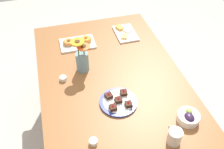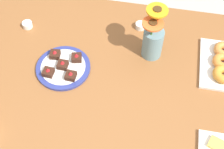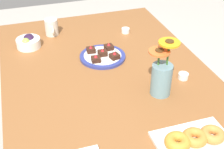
{
  "view_description": "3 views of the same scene",
  "coord_description": "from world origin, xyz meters",
  "px_view_note": "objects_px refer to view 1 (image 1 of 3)",
  "views": [
    {
      "loc": [
        -1.21,
        0.33,
        1.96
      ],
      "look_at": [
        0.0,
        0.0,
        0.78
      ],
      "focal_mm": 40.0,
      "sensor_mm": 36.0,
      "label": 1
    },
    {
      "loc": [
        0.14,
        -0.75,
        1.86
      ],
      "look_at": [
        0.0,
        0.0,
        0.78
      ],
      "focal_mm": 50.0,
      "sensor_mm": 36.0,
      "label": 2
    },
    {
      "loc": [
        1.14,
        -0.36,
        1.59
      ],
      "look_at": [
        0.0,
        0.0,
        0.78
      ],
      "focal_mm": 50.0,
      "sensor_mm": 36.0,
      "label": 3
    }
  ],
  "objects_px": {
    "grape_bowl": "(188,117)",
    "dessert_plate": "(118,102)",
    "croissant_platter": "(78,42)",
    "dining_table": "(112,87)",
    "cheese_platter": "(125,33)",
    "coffee_mug": "(174,136)",
    "jam_cup_honey": "(63,78)",
    "jam_cup_berry": "(93,142)",
    "flower_vase": "(82,60)"
  },
  "relations": [
    {
      "from": "cheese_platter",
      "to": "jam_cup_berry",
      "type": "xyz_separation_m",
      "value": [
        -0.97,
        0.49,
        0.01
      ]
    },
    {
      "from": "croissant_platter",
      "to": "dessert_plate",
      "type": "bearing_deg",
      "value": -168.32
    },
    {
      "from": "croissant_platter",
      "to": "dining_table",
      "type": "bearing_deg",
      "value": -160.86
    },
    {
      "from": "dining_table",
      "to": "coffee_mug",
      "type": "height_order",
      "value": "coffee_mug"
    },
    {
      "from": "jam_cup_berry",
      "to": "flower_vase",
      "type": "xyz_separation_m",
      "value": [
        0.61,
        -0.06,
        0.08
      ]
    },
    {
      "from": "dining_table",
      "to": "flower_vase",
      "type": "height_order",
      "value": "flower_vase"
    },
    {
      "from": "croissant_platter",
      "to": "jam_cup_honey",
      "type": "height_order",
      "value": "croissant_platter"
    },
    {
      "from": "croissant_platter",
      "to": "jam_cup_honey",
      "type": "distance_m",
      "value": 0.42
    },
    {
      "from": "dining_table",
      "to": "dessert_plate",
      "type": "bearing_deg",
      "value": 175.07
    },
    {
      "from": "cheese_platter",
      "to": "flower_vase",
      "type": "relative_size",
      "value": 1.01
    },
    {
      "from": "cheese_platter",
      "to": "jam_cup_honey",
      "type": "relative_size",
      "value": 5.42
    },
    {
      "from": "cheese_platter",
      "to": "croissant_platter",
      "type": "xyz_separation_m",
      "value": [
        -0.04,
        0.42,
        0.01
      ]
    },
    {
      "from": "dining_table",
      "to": "coffee_mug",
      "type": "xyz_separation_m",
      "value": [
        -0.57,
        -0.19,
        0.14
      ]
    },
    {
      "from": "jam_cup_honey",
      "to": "dessert_plate",
      "type": "height_order",
      "value": "dessert_plate"
    },
    {
      "from": "flower_vase",
      "to": "coffee_mug",
      "type": "bearing_deg",
      "value": -152.83
    },
    {
      "from": "cheese_platter",
      "to": "coffee_mug",
      "type": "bearing_deg",
      "value": 176.65
    },
    {
      "from": "cheese_platter",
      "to": "dining_table",
      "type": "bearing_deg",
      "value": 153.26
    },
    {
      "from": "croissant_platter",
      "to": "dessert_plate",
      "type": "xyz_separation_m",
      "value": [
        -0.69,
        -0.14,
        -0.01
      ]
    },
    {
      "from": "cheese_platter",
      "to": "croissant_platter",
      "type": "bearing_deg",
      "value": 95.67
    },
    {
      "from": "grape_bowl",
      "to": "croissant_platter",
      "type": "distance_m",
      "value": 1.06
    },
    {
      "from": "coffee_mug",
      "to": "cheese_platter",
      "type": "distance_m",
      "value": 1.08
    },
    {
      "from": "dining_table",
      "to": "jam_cup_honey",
      "type": "bearing_deg",
      "value": 76.58
    },
    {
      "from": "dining_table",
      "to": "dessert_plate",
      "type": "height_order",
      "value": "dessert_plate"
    },
    {
      "from": "grape_bowl",
      "to": "cheese_platter",
      "type": "relative_size",
      "value": 0.51
    },
    {
      "from": "coffee_mug",
      "to": "grape_bowl",
      "type": "relative_size",
      "value": 0.84
    },
    {
      "from": "grape_bowl",
      "to": "flower_vase",
      "type": "relative_size",
      "value": 0.51
    },
    {
      "from": "dessert_plate",
      "to": "flower_vase",
      "type": "bearing_deg",
      "value": 23.01
    },
    {
      "from": "flower_vase",
      "to": "cheese_platter",
      "type": "bearing_deg",
      "value": -50.29
    },
    {
      "from": "jam_cup_berry",
      "to": "dessert_plate",
      "type": "xyz_separation_m",
      "value": [
        0.24,
        -0.22,
        -0.0
      ]
    },
    {
      "from": "jam_cup_honey",
      "to": "flower_vase",
      "type": "bearing_deg",
      "value": -65.52
    },
    {
      "from": "grape_bowl",
      "to": "croissant_platter",
      "type": "bearing_deg",
      "value": 28.35
    },
    {
      "from": "coffee_mug",
      "to": "jam_cup_berry",
      "type": "xyz_separation_m",
      "value": [
        0.11,
        0.43,
        -0.03
      ]
    },
    {
      "from": "coffee_mug",
      "to": "croissant_platter",
      "type": "bearing_deg",
      "value": 18.85
    },
    {
      "from": "coffee_mug",
      "to": "jam_cup_berry",
      "type": "bearing_deg",
      "value": 75.9
    },
    {
      "from": "dining_table",
      "to": "jam_cup_berry",
      "type": "relative_size",
      "value": 33.33
    },
    {
      "from": "jam_cup_honey",
      "to": "dining_table",
      "type": "bearing_deg",
      "value": -103.42
    },
    {
      "from": "cheese_platter",
      "to": "flower_vase",
      "type": "xyz_separation_m",
      "value": [
        -0.36,
        0.43,
        0.08
      ]
    },
    {
      "from": "croissant_platter",
      "to": "flower_vase",
      "type": "relative_size",
      "value": 1.08
    },
    {
      "from": "jam_cup_honey",
      "to": "cheese_platter",
      "type": "bearing_deg",
      "value": -53.77
    },
    {
      "from": "grape_bowl",
      "to": "jam_cup_honey",
      "type": "distance_m",
      "value": 0.86
    },
    {
      "from": "dining_table",
      "to": "coffee_mug",
      "type": "bearing_deg",
      "value": -161.39
    },
    {
      "from": "dining_table",
      "to": "flower_vase",
      "type": "bearing_deg",
      "value": 50.06
    },
    {
      "from": "coffee_mug",
      "to": "jam_cup_berry",
      "type": "distance_m",
      "value": 0.44
    },
    {
      "from": "coffee_mug",
      "to": "jam_cup_honey",
      "type": "relative_size",
      "value": 2.33
    },
    {
      "from": "cheese_platter",
      "to": "jam_cup_berry",
      "type": "distance_m",
      "value": 1.09
    },
    {
      "from": "coffee_mug",
      "to": "jam_cup_berry",
      "type": "relative_size",
      "value": 2.33
    },
    {
      "from": "jam_cup_berry",
      "to": "dessert_plate",
      "type": "height_order",
      "value": "dessert_plate"
    },
    {
      "from": "dining_table",
      "to": "dessert_plate",
      "type": "xyz_separation_m",
      "value": [
        -0.22,
        0.02,
        0.1
      ]
    },
    {
      "from": "cheese_platter",
      "to": "jam_cup_honey",
      "type": "xyz_separation_m",
      "value": [
        -0.43,
        0.59,
        0.01
      ]
    },
    {
      "from": "grape_bowl",
      "to": "dessert_plate",
      "type": "distance_m",
      "value": 0.43
    }
  ]
}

